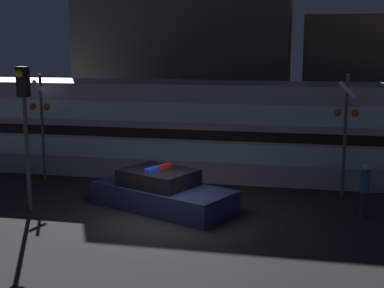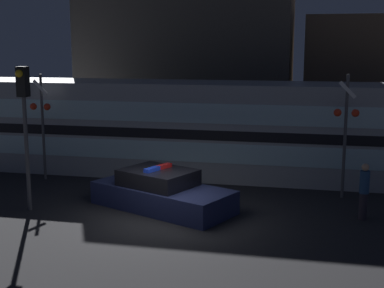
{
  "view_description": "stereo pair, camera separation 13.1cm",
  "coord_description": "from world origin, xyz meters",
  "px_view_note": "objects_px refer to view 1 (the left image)",
  "views": [
    {
      "loc": [
        3.98,
        -14.36,
        5.02
      ],
      "look_at": [
        0.1,
        3.65,
        1.64
      ],
      "focal_mm": 50.0,
      "sensor_mm": 36.0,
      "label": 1
    },
    {
      "loc": [
        4.11,
        -14.34,
        5.02
      ],
      "look_at": [
        0.1,
        3.65,
        1.64
      ],
      "focal_mm": 50.0,
      "sensor_mm": 36.0,
      "label": 2
    }
  ],
  "objects_px": {
    "police_car": "(162,193)",
    "pedestrian": "(364,191)",
    "train": "(215,129)",
    "crossing_signal_near": "(346,125)",
    "traffic_light_corner": "(24,108)"
  },
  "relations": [
    {
      "from": "pedestrian",
      "to": "traffic_light_corner",
      "type": "height_order",
      "value": "traffic_light_corner"
    },
    {
      "from": "police_car",
      "to": "pedestrian",
      "type": "relative_size",
      "value": 2.89
    },
    {
      "from": "traffic_light_corner",
      "to": "train",
      "type": "bearing_deg",
      "value": 51.22
    },
    {
      "from": "police_car",
      "to": "traffic_light_corner",
      "type": "xyz_separation_m",
      "value": [
        -3.95,
        -1.09,
        2.69
      ]
    },
    {
      "from": "train",
      "to": "crossing_signal_near",
      "type": "height_order",
      "value": "crossing_signal_near"
    },
    {
      "from": "train",
      "to": "pedestrian",
      "type": "bearing_deg",
      "value": -41.53
    },
    {
      "from": "police_car",
      "to": "pedestrian",
      "type": "distance_m",
      "value": 6.08
    },
    {
      "from": "police_car",
      "to": "crossing_signal_near",
      "type": "xyz_separation_m",
      "value": [
        5.59,
        2.42,
        1.96
      ]
    },
    {
      "from": "train",
      "to": "police_car",
      "type": "bearing_deg",
      "value": -99.65
    },
    {
      "from": "police_car",
      "to": "crossing_signal_near",
      "type": "distance_m",
      "value": 6.4
    },
    {
      "from": "train",
      "to": "police_car",
      "type": "relative_size",
      "value": 4.65
    },
    {
      "from": "police_car",
      "to": "traffic_light_corner",
      "type": "height_order",
      "value": "traffic_light_corner"
    },
    {
      "from": "pedestrian",
      "to": "crossing_signal_near",
      "type": "bearing_deg",
      "value": 102.04
    },
    {
      "from": "pedestrian",
      "to": "crossing_signal_near",
      "type": "height_order",
      "value": "crossing_signal_near"
    },
    {
      "from": "train",
      "to": "pedestrian",
      "type": "distance_m",
      "value": 7.06
    }
  ]
}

